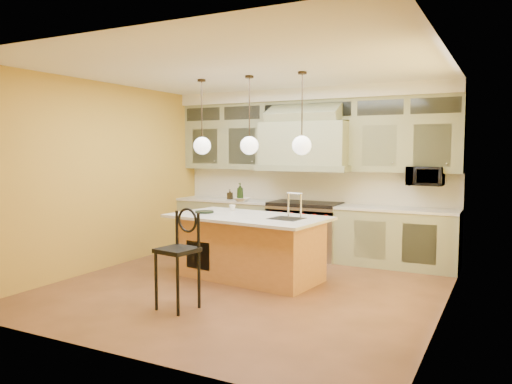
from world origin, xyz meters
The scene contains 18 objects.
floor centered at (0.00, 0.00, 0.00)m, with size 5.00×5.00×0.00m, color #55351D.
ceiling centered at (0.00, 0.00, 2.90)m, with size 5.00×5.00×0.00m, color white.
wall_back centered at (0.00, 2.50, 1.45)m, with size 5.00×5.00×0.00m, color gold.
wall_front centered at (0.00, -2.50, 1.45)m, with size 5.00×5.00×0.00m, color gold.
wall_left centered at (-2.50, 0.00, 1.45)m, with size 5.00×5.00×0.00m, color gold.
wall_right centered at (2.50, 0.00, 1.45)m, with size 5.00×5.00×0.00m, color gold.
back_cabinetry centered at (0.00, 2.23, 1.43)m, with size 5.00×0.77×2.90m.
range centered at (0.00, 2.14, 0.49)m, with size 1.20×0.74×0.96m.
kitchen_island centered at (-0.18, 0.45, 0.47)m, with size 2.38×1.46×1.35m.
counter_stool centered at (-0.27, -1.14, 0.67)m, with size 0.47×0.47×1.18m.
microwave centered at (1.95, 2.25, 1.45)m, with size 0.54×0.37×0.30m, color black.
oil_bottle_a centered at (-1.20, 1.99, 1.10)m, with size 0.12×0.13×0.32m, color black.
oil_bottle_b centered at (-1.51, 2.15, 1.03)m, with size 0.08×0.09×0.18m, color black.
fruit_bowl centered at (-1.12, 1.92, 0.97)m, with size 0.27×0.27×0.07m, color silver.
cup centered at (-0.67, 0.80, 0.97)m, with size 0.10×0.10×0.09m, color silver.
pendant_left centered at (-0.99, 0.45, 1.95)m, with size 0.26×0.26×1.11m.
pendant_center centered at (-0.19, 0.45, 1.95)m, with size 0.26×0.26×1.11m.
pendant_right centered at (0.61, 0.45, 1.95)m, with size 0.26×0.26×1.11m.
Camera 1 is at (3.15, -5.83, 1.87)m, focal length 35.00 mm.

